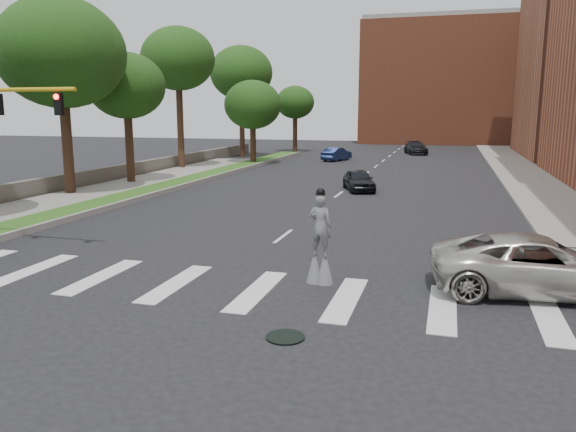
# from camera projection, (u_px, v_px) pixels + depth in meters

# --- Properties ---
(ground_plane) EXTENTS (160.00, 160.00, 0.00)m
(ground_plane) POSITION_uv_depth(u_px,v_px,m) (201.00, 298.00, 15.49)
(ground_plane) COLOR black
(ground_plane) RESTS_ON ground
(grass_median) EXTENTS (2.00, 60.00, 0.25)m
(grass_median) POSITION_uv_depth(u_px,v_px,m) (169.00, 186.00, 37.47)
(grass_median) COLOR #265317
(grass_median) RESTS_ON ground
(median_curb) EXTENTS (0.20, 60.00, 0.28)m
(median_curb) POSITION_uv_depth(u_px,v_px,m) (184.00, 186.00, 37.18)
(median_curb) COLOR gray
(median_curb) RESTS_ON ground
(sidewalk_left) EXTENTS (4.00, 60.00, 0.18)m
(sidewalk_left) POSITION_uv_depth(u_px,v_px,m) (24.00, 209.00, 28.85)
(sidewalk_left) COLOR gray
(sidewalk_left) RESTS_ON ground
(sidewalk_right) EXTENTS (5.00, 90.00, 0.18)m
(sidewalk_right) POSITION_uv_depth(u_px,v_px,m) (547.00, 190.00, 35.70)
(sidewalk_right) COLOR gray
(sidewalk_right) RESTS_ON ground
(stone_wall) EXTENTS (0.50, 56.00, 1.10)m
(stone_wall) POSITION_uv_depth(u_px,v_px,m) (114.00, 173.00, 40.77)
(stone_wall) COLOR #5A554D
(stone_wall) RESTS_ON ground
(manhole) EXTENTS (0.90, 0.90, 0.04)m
(manhole) POSITION_uv_depth(u_px,v_px,m) (285.00, 337.00, 12.79)
(manhole) COLOR black
(manhole) RESTS_ON ground
(building_backdrop) EXTENTS (26.00, 14.00, 18.00)m
(building_backdrop) POSITION_uv_depth(u_px,v_px,m) (450.00, 84.00, 85.85)
(building_backdrop) COLOR #9C4C31
(building_backdrop) RESTS_ON ground
(stilt_performer) EXTENTS (0.84, 0.56, 2.89)m
(stilt_performer) POSITION_uv_depth(u_px,v_px,m) (320.00, 245.00, 16.63)
(stilt_performer) COLOR #331E14
(stilt_performer) RESTS_ON ground
(suv_crossing) EXTENTS (6.22, 3.37, 1.66)m
(suv_crossing) POSITION_uv_depth(u_px,v_px,m) (540.00, 265.00, 15.74)
(suv_crossing) COLOR beige
(suv_crossing) RESTS_ON ground
(car_near) EXTENTS (2.90, 4.30, 1.36)m
(car_near) POSITION_uv_depth(u_px,v_px,m) (359.00, 180.00, 35.91)
(car_near) COLOR black
(car_near) RESTS_ON ground
(car_mid) EXTENTS (2.61, 4.31, 1.34)m
(car_mid) POSITION_uv_depth(u_px,v_px,m) (337.00, 154.00, 56.87)
(car_mid) COLOR #16244F
(car_mid) RESTS_ON ground
(car_far) EXTENTS (3.31, 5.38, 1.45)m
(car_far) POSITION_uv_depth(u_px,v_px,m) (416.00, 148.00, 65.25)
(car_far) COLOR black
(car_far) RESTS_ON ground
(tree_2) EXTENTS (7.47, 7.47, 11.53)m
(tree_2) POSITION_uv_depth(u_px,v_px,m) (61.00, 54.00, 32.74)
(tree_2) COLOR #331E14
(tree_2) RESTS_ON ground
(tree_3) EXTENTS (5.26, 5.26, 8.95)m
(tree_3) POSITION_uv_depth(u_px,v_px,m) (126.00, 86.00, 38.04)
(tree_3) COLOR #331E14
(tree_3) RESTS_ON ground
(tree_4) EXTENTS (6.25, 6.25, 12.00)m
(tree_4) POSITION_uv_depth(u_px,v_px,m) (178.00, 59.00, 47.25)
(tree_4) COLOR #331E14
(tree_4) RESTS_ON ground
(tree_5) EXTENTS (6.66, 6.66, 11.78)m
(tree_5) POSITION_uv_depth(u_px,v_px,m) (241.00, 73.00, 59.37)
(tree_5) COLOR #331E14
(tree_5) RESTS_ON ground
(tree_6) EXTENTS (5.35, 5.35, 7.84)m
(tree_6) POSITION_uv_depth(u_px,v_px,m) (253.00, 105.00, 52.34)
(tree_6) COLOR #331E14
(tree_6) RESTS_ON ground
(tree_7) EXTENTS (4.63, 4.63, 7.95)m
(tree_7) POSITION_uv_depth(u_px,v_px,m) (295.00, 103.00, 67.77)
(tree_7) COLOR #331E14
(tree_7) RESTS_ON ground
(tree_8) EXTENTS (7.15, 7.15, 11.57)m
(tree_8) POSITION_uv_depth(u_px,v_px,m) (60.00, 50.00, 32.44)
(tree_8) COLOR #331E14
(tree_8) RESTS_ON ground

